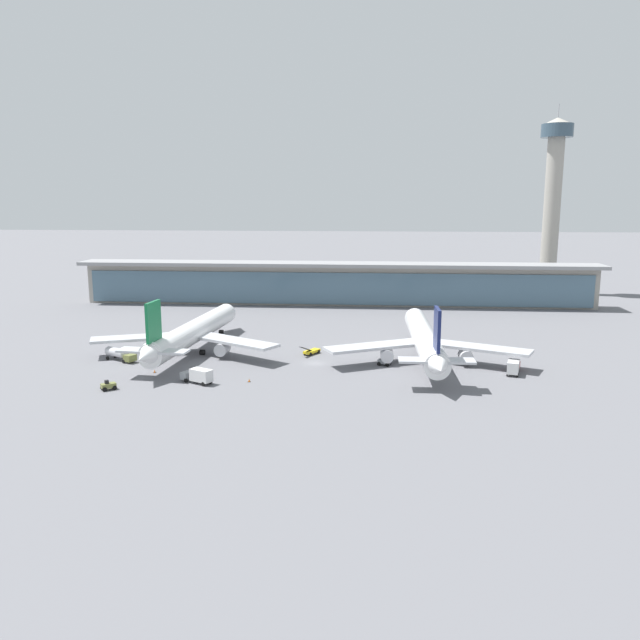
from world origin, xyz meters
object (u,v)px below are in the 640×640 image
Objects in this scene: service_truck_by_tail_olive at (119,354)px; service_truck_on_taxiway_yellow at (311,351)px; safety_cone_bravo at (249,380)px; service_truck_at_far_stand_grey at (384,362)px; service_truck_under_wing_red at (514,366)px; service_truck_mid_apron_olive at (108,386)px; control_tower at (553,193)px; safety_cone_alpha at (201,371)px; safety_cone_delta at (201,371)px; service_truck_near_nose_grey at (198,375)px; airliner_left_stand at (192,333)px; airliner_centre_stand at (425,340)px; safety_cone_charlie at (155,371)px.

service_truck_by_tail_olive reaches higher than service_truck_on_taxiway_yellow.
service_truck_on_taxiway_yellow is 9.28× the size of safety_cone_bravo.
service_truck_on_taxiway_yellow reaches higher than service_truck_at_far_stand_grey.
service_truck_under_wing_red is 10.93× the size of safety_cone_bravo.
service_truck_mid_apron_olive is at bearing -72.94° from service_truck_by_tail_olive.
safety_cone_alpha is at bearing -129.99° from control_tower.
safety_cone_delta is at bearing 144.70° from safety_cone_alpha.
service_truck_near_nose_grey is 2.31× the size of service_truck_at_far_stand_grey.
safety_cone_bravo is (18.65, -23.50, -4.82)m from airliner_left_stand.
service_truck_near_nose_grey is (8.45, -25.41, -3.45)m from airliner_left_stand.
service_truck_mid_apron_olive is 27.93m from safety_cone_bravo.
service_truck_by_tail_olive reaches higher than safety_cone_bravo.
airliner_left_stand is 161.53m from control_tower.
safety_cone_alpha is at bearing -163.82° from airliner_centre_stand.
airliner_centre_stand is at bearing -3.17° from airliner_left_stand.
airliner_centre_stand is at bearing 15.92° from safety_cone_delta.
safety_cone_delta is (-40.17, -9.28, -0.56)m from service_truck_at_far_stand_grey.
service_truck_near_nose_grey is at bearing -127.87° from control_tower.
service_truck_near_nose_grey reaches higher than safety_cone_alpha.
airliner_centre_stand is (56.19, -3.11, 0.00)m from airliner_left_stand.
service_truck_under_wing_red reaches higher than safety_cone_bravo.
safety_cone_alpha is (-1.56, 7.99, -1.37)m from service_truck_near_nose_grey.
safety_cone_alpha and safety_cone_delta have the same top height.
service_truck_mid_apron_olive is at bearing -160.03° from service_truck_near_nose_grey.
service_truck_under_wing_red is at bearing -9.72° from airliner_left_stand.
service_truck_near_nose_grey reaches higher than safety_cone_delta.
service_truck_under_wing_red reaches higher than service_truck_at_far_stand_grey.
control_tower is at bearing 52.21° from service_truck_on_taxiway_yellow.
service_truck_by_tail_olive is 61.88m from service_truck_at_far_stand_grey.
airliner_centre_stand reaches higher than safety_cone_bravo.
service_truck_mid_apron_olive is at bearing -130.76° from control_tower.
service_truck_under_wing_red is 84.81m from service_truck_mid_apron_olive.
service_truck_mid_apron_olive is at bearing -167.29° from service_truck_under_wing_red.
service_truck_on_taxiway_yellow is 9.28× the size of safety_cone_alpha.
service_truck_mid_apron_olive is (-16.58, -6.02, -0.82)m from service_truck_near_nose_grey.
control_tower is at bearing 49.24° from service_truck_mid_apron_olive.
airliner_centre_stand is 7.08× the size of service_truck_by_tail_olive.
service_truck_under_wing_red is at bearing 12.71° from service_truck_mid_apron_olive.
service_truck_on_taxiway_yellow is 9.28× the size of safety_cone_delta.
safety_cone_bravo and safety_cone_charlie have the same top height.
safety_cone_alpha is (-67.71, -4.64, -1.37)m from service_truck_under_wing_red.
safety_cone_alpha is 1.00× the size of safety_cone_delta.
airliner_left_stand is 47.68m from service_truck_at_far_stand_grey.
safety_cone_charlie is at bearing 166.68° from safety_cone_bravo.
airliner_left_stand is at bearing 128.43° from safety_cone_bravo.
safety_cone_bravo and safety_cone_delta have the same top height.
service_truck_on_taxiway_yellow is at bearing 1.90° from airliner_left_stand.
service_truck_near_nose_grey reaches higher than service_truck_at_far_stand_grey.
service_truck_by_tail_olive is at bearing 144.87° from service_truck_near_nose_grey.
service_truck_near_nose_grey is 13.79m from safety_cone_charlie.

